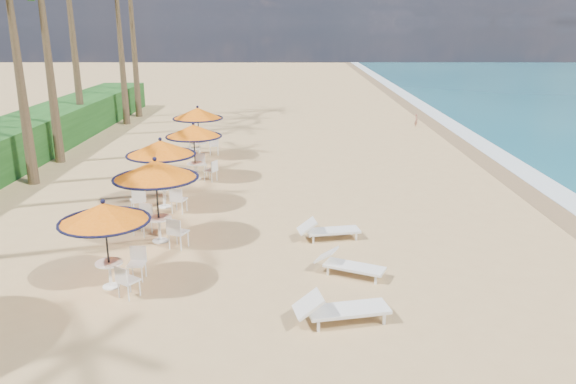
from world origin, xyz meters
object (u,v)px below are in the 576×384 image
lounger_near (339,308)px  lounger_far (327,230)px  station_4 (198,118)px  station_3 (195,136)px  station_1 (156,177)px  station_0 (107,221)px  station_2 (161,157)px  lounger_mid (347,264)px

lounger_near → lounger_far: lounger_near is taller
lounger_near → station_4: bearing=97.2°
station_3 → lounger_near: station_3 is taller
lounger_far → station_1: bearing=171.1°
station_0 → station_2: (-0.11, 6.16, 0.10)m
station_2 → station_0: bearing=-89.0°
station_1 → lounger_mid: bearing=-23.1°
station_0 → station_3: 9.83m
station_1 → lounger_far: 5.19m
lounger_near → lounger_far: bearing=77.5°
station_0 → station_4: (-0.04, 13.78, 0.17)m
station_2 → lounger_mid: station_2 is taller
station_4 → lounger_far: size_ratio=1.29×
station_2 → station_4: (0.06, 7.62, 0.07)m
station_0 → lounger_far: bearing=30.5°
station_4 → station_2: bearing=-90.5°
lounger_near → lounger_mid: bearing=68.1°
lounger_far → station_3: bearing=115.6°
station_0 → lounger_mid: station_0 is taller
station_2 → lounger_far: size_ratio=1.29×
station_3 → lounger_near: bearing=-66.9°
lounger_near → lounger_mid: lounger_near is taller
station_2 → lounger_near: station_2 is taller
station_0 → lounger_near: bearing=-17.4°
station_0 → station_2: station_2 is taller
station_0 → station_4: size_ratio=0.91×
lounger_near → station_2: bearing=112.8°
station_1 → lounger_mid: 5.99m
station_1 → lounger_far: (4.92, 0.17, -1.64)m
station_2 → lounger_far: (5.49, -3.00, -1.50)m
station_1 → lounger_near: (4.88, -4.67, -1.60)m
station_0 → station_3: (0.45, 9.82, 0.10)m
station_2 → station_1: bearing=-79.8°
station_2 → station_4: bearing=89.5°
lounger_mid → station_3: bearing=144.9°
station_0 → lounger_far: (5.38, 3.16, -1.40)m
station_1 → station_0: bearing=-98.8°
station_3 → lounger_mid: (5.31, -9.09, -1.51)m
station_1 → station_3: bearing=90.1°
lounger_near → lounger_mid: size_ratio=1.16×
station_4 → lounger_mid: 14.37m
lounger_mid → station_1: bearing=-178.6°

